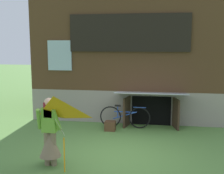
{
  "coord_description": "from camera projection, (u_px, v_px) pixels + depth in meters",
  "views": [
    {
      "loc": [
        1.0,
        -7.19,
        2.94
      ],
      "look_at": [
        -0.27,
        0.83,
        1.69
      ],
      "focal_mm": 45.8,
      "sensor_mm": 36.0,
      "label": 1
    }
  ],
  "objects": [
    {
      "name": "kite",
      "position": [
        54.0,
        116.0,
        6.15
      ],
      "size": [
        1.02,
        0.99,
        1.72
      ],
      "color": "orange",
      "rests_on": "ground_plane"
    },
    {
      "name": "person",
      "position": [
        50.0,
        137.0,
        6.84
      ],
      "size": [
        0.61,
        0.53,
        1.67
      ],
      "rotation": [
        0.0,
        0.0,
        -0.37
      ],
      "color": "#7F6B51",
      "rests_on": "ground_plane"
    },
    {
      "name": "wooden_crate",
      "position": [
        110.0,
        126.0,
        9.69
      ],
      "size": [
        0.36,
        0.31,
        0.32
      ],
      "primitive_type": "cube",
      "color": "#4C331E",
      "rests_on": "ground_plane"
    },
    {
      "name": "ground_plane",
      "position": [
        117.0,
        154.0,
        7.62
      ],
      "size": [
        60.0,
        60.0,
        0.0
      ],
      "primitive_type": "plane",
      "color": "#56843D"
    },
    {
      "name": "bicycle_blue",
      "position": [
        125.0,
        117.0,
        9.99
      ],
      "size": [
        1.77,
        0.08,
        0.81
      ],
      "rotation": [
        0.0,
        0.0,
        -0.01
      ],
      "color": "black",
      "rests_on": "ground_plane"
    },
    {
      "name": "log_house",
      "position": [
        134.0,
        48.0,
        12.55
      ],
      "size": [
        7.44,
        6.07,
        5.5
      ],
      "color": "gray",
      "rests_on": "ground_plane"
    }
  ]
}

